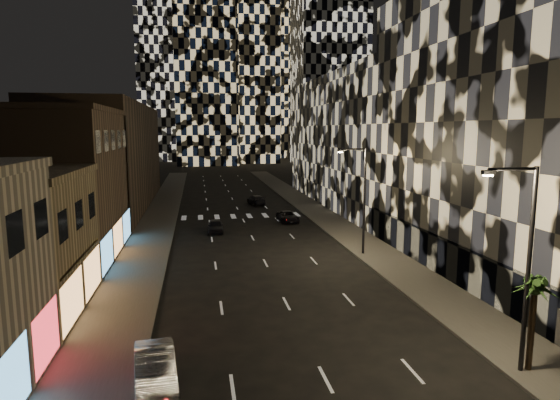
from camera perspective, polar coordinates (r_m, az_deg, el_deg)
name	(u,v)px	position (r m, az deg, el deg)	size (l,w,h in m)	color
sidewalk_left	(159,218)	(58.29, -14.59, -2.15)	(4.00, 120.00, 0.15)	#47443F
sidewalk_right	(319,213)	(60.05, 4.80, -1.59)	(4.00, 120.00, 0.15)	#47443F
curb_left	(176,218)	(58.15, -12.53, -2.10)	(0.20, 120.00, 0.15)	#4C4C47
curb_right	(303,214)	(59.55, 2.84, -1.66)	(0.20, 120.00, 0.15)	#4C4C47
retail_brown	(52,187)	(42.55, -26.07, 1.44)	(10.00, 15.00, 12.00)	brown
retail_filler_left	(110,157)	(68.25, -20.05, 5.00)	(10.00, 40.00, 14.00)	brown
midrise_right	(537,125)	(40.43, 28.83, 8.03)	(16.00, 25.00, 22.00)	#232326
midrise_base	(436,252)	(37.28, 18.44, -6.07)	(0.60, 25.00, 3.00)	#383838
midrise_filler_right	(375,141)	(68.91, 11.51, 7.04)	(16.00, 40.00, 18.00)	#232326
tower_center_low	(204,4)	(151.70, -9.23, 22.54)	(18.00, 18.00, 95.00)	black
streetlight_near	(524,256)	(22.47, 27.64, -6.05)	(2.55, 0.25, 9.00)	black
streetlight_far	(362,193)	(39.87, 9.94, 0.82)	(2.55, 0.25, 9.00)	black
car_silver_parked	(155,370)	(21.31, -14.95, -19.34)	(1.63, 4.68, 1.54)	gray
car_dark_midlane	(216,226)	(49.41, -7.86, -3.16)	(1.56, 3.87, 1.32)	black
car_dark_oncoming	(256,200)	(67.20, -2.91, 0.03)	(1.85, 4.56, 1.32)	black
car_dark_rightlane	(288,217)	(54.45, 0.95, -2.03)	(2.04, 4.43, 1.23)	black
palm_tree	(534,293)	(23.32, 28.60, -9.92)	(2.16, 2.16, 4.26)	#47331E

